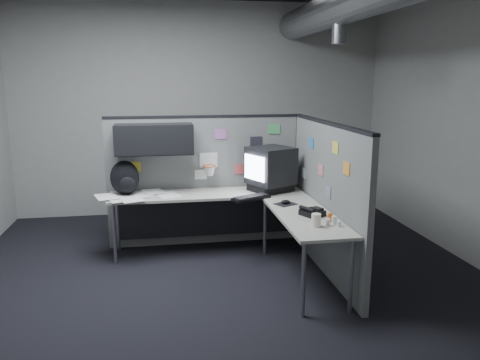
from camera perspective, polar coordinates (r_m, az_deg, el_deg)
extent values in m
cube|color=black|center=(4.93, -1.54, -12.58)|extent=(5.60, 5.60, 0.01)
cube|color=#9E9E99|center=(7.28, -4.77, 8.53)|extent=(5.60, 0.01, 3.20)
cube|color=#9E9E99|center=(1.80, 10.91, -2.84)|extent=(5.60, 0.01, 3.20)
cylinder|color=slate|center=(5.63, 11.99, 17.44)|extent=(0.16, 0.16, 0.30)
cube|color=slate|center=(5.89, -4.19, -0.19)|extent=(2.43, 0.06, 1.60)
cube|color=black|center=(5.77, -4.32, 7.74)|extent=(2.43, 0.07, 0.03)
cube|color=black|center=(6.12, 6.93, 0.21)|extent=(0.07, 0.07, 1.60)
cube|color=black|center=(5.57, -10.41, 4.94)|extent=(0.90, 0.35, 0.35)
cube|color=black|center=(5.40, -10.43, 4.71)|extent=(0.90, 0.02, 0.33)
cube|color=silver|center=(5.80, -3.85, 2.44)|extent=(0.22, 0.02, 0.18)
torus|color=#D85914|center=(5.73, -3.75, 1.70)|extent=(0.16, 0.16, 0.01)
cone|color=white|center=(5.74, -3.74, 1.11)|extent=(0.14, 0.14, 0.11)
cube|color=gold|center=(5.80, -12.73, 1.56)|extent=(0.15, 0.01, 0.12)
cube|color=#B266B2|center=(5.78, -2.42, 5.63)|extent=(0.15, 0.01, 0.12)
cube|color=#CC4C4C|center=(5.88, 0.04, 1.32)|extent=(0.15, 0.01, 0.12)
cube|color=#26262D|center=(5.86, 1.97, 4.74)|extent=(0.15, 0.01, 0.12)
cube|color=#4CB266|center=(5.90, 4.19, 6.23)|extent=(0.15, 0.01, 0.12)
cube|color=silver|center=(5.83, -4.81, 0.68)|extent=(0.15, 0.01, 0.12)
cube|color=slate|center=(5.11, 10.37, -2.28)|extent=(0.06, 2.23, 1.60)
cube|color=black|center=(4.97, 10.73, 6.85)|extent=(0.07, 2.23, 0.03)
cube|color=#337FCC|center=(5.40, 8.67, 4.50)|extent=(0.01, 0.15, 0.12)
cube|color=#D87F7F|center=(5.11, 9.80, 1.19)|extent=(0.01, 0.15, 0.12)
cube|color=#E5D84C|center=(4.69, 11.55, 3.86)|extent=(0.01, 0.15, 0.12)
cube|color=silver|center=(5.70, 7.76, 0.85)|extent=(0.01, 0.15, 0.12)
cube|color=orange|center=(4.44, 12.84, 1.38)|extent=(0.01, 0.15, 0.12)
cube|color=gray|center=(4.92, 10.69, -1.41)|extent=(0.01, 0.15, 0.12)
cube|color=#B1B09F|center=(5.60, -4.01, -1.73)|extent=(2.30, 0.56, 0.03)
cube|color=#B1B09F|center=(4.77, 7.88, -4.30)|extent=(0.56, 1.55, 0.03)
cube|color=black|center=(5.89, -4.18, -4.20)|extent=(2.18, 0.02, 0.55)
cylinder|color=gray|center=(5.49, -15.07, -6.38)|extent=(0.04, 0.04, 0.70)
cylinder|color=gray|center=(5.91, -14.69, -5.03)|extent=(0.04, 0.04, 0.70)
cylinder|color=gray|center=(5.59, 3.05, -5.63)|extent=(0.04, 0.04, 0.70)
cylinder|color=gray|center=(4.20, 7.74, -11.94)|extent=(0.04, 0.04, 0.70)
cylinder|color=gray|center=(4.35, 13.40, -11.33)|extent=(0.04, 0.04, 0.70)
cube|color=black|center=(5.70, 3.74, -0.87)|extent=(0.57, 0.54, 0.09)
cube|color=black|center=(5.65, 3.78, 1.77)|extent=(0.62, 0.62, 0.44)
cube|color=silver|center=(5.49, 1.77, 1.49)|extent=(0.17, 0.33, 0.29)
cube|color=black|center=(5.30, 1.37, -2.20)|extent=(0.48, 0.34, 0.03)
cube|color=black|center=(5.29, 1.37, -1.99)|extent=(0.44, 0.30, 0.01)
cube|color=black|center=(5.11, 5.57, -2.92)|extent=(0.27, 0.25, 0.01)
ellipsoid|color=black|center=(5.10, 5.58, -2.67)|extent=(0.12, 0.10, 0.04)
cube|color=black|center=(4.72, 8.79, -3.97)|extent=(0.26, 0.27, 0.06)
cylinder|color=black|center=(4.67, 8.16, -3.51)|extent=(0.12, 0.18, 0.04)
cube|color=black|center=(4.74, 9.36, -3.45)|extent=(0.13, 0.14, 0.02)
cylinder|color=silver|center=(4.48, 11.41, -4.81)|extent=(0.06, 0.06, 0.08)
cylinder|color=silver|center=(4.42, 10.67, -5.08)|extent=(0.05, 0.05, 0.07)
cylinder|color=silver|center=(4.42, 11.97, -5.23)|extent=(0.05, 0.05, 0.05)
cylinder|color=#D85914|center=(4.53, 10.91, -4.54)|extent=(0.05, 0.05, 0.09)
cylinder|color=white|center=(4.37, 9.27, -4.86)|extent=(0.11, 0.11, 0.12)
cube|color=white|center=(5.54, -8.75, -1.81)|extent=(0.32, 0.39, 0.00)
cube|color=white|center=(5.62, -12.00, -1.71)|extent=(0.33, 0.39, 0.00)
cube|color=white|center=(5.45, -14.51, -2.24)|extent=(0.33, 0.39, 0.00)
cube|color=white|center=(5.72, -10.54, -1.35)|extent=(0.33, 0.39, 0.00)
cube|color=white|center=(5.39, -13.13, -2.26)|extent=(0.33, 0.39, 0.00)
cube|color=white|center=(5.55, -15.95, -1.95)|extent=(0.32, 0.39, 0.00)
ellipsoid|color=black|center=(5.62, -13.88, 0.27)|extent=(0.35, 0.26, 0.41)
ellipsoid|color=black|center=(5.50, -13.55, -0.56)|extent=(0.19, 0.11, 0.18)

